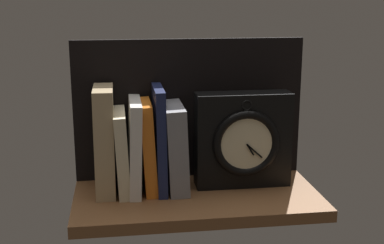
{
  "coord_description": "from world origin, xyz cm",
  "views": [
    {
      "loc": [
        -16.35,
        -105.31,
        42.94
      ],
      "look_at": [
        -0.49,
        4.52,
        15.06
      ],
      "focal_mm": 49.03,
      "sensor_mm": 36.0,
      "label": 1
    }
  ],
  "objects_px": {
    "book_tan_shortstories": "(105,141)",
    "book_cream_twain": "(122,152)",
    "book_white_catcher": "(135,146)",
    "book_orange_pandolfini": "(148,146)",
    "book_navy_bierce": "(160,139)",
    "framed_clock": "(243,140)",
    "book_gray_chess": "(175,147)"
  },
  "relations": [
    {
      "from": "book_tan_shortstories",
      "to": "book_cream_twain",
      "type": "distance_m",
      "value": 0.04
    },
    {
      "from": "book_tan_shortstories",
      "to": "book_white_catcher",
      "type": "distance_m",
      "value": 0.07
    },
    {
      "from": "book_white_catcher",
      "to": "book_orange_pandolfini",
      "type": "height_order",
      "value": "book_white_catcher"
    },
    {
      "from": "book_white_catcher",
      "to": "book_cream_twain",
      "type": "bearing_deg",
      "value": 180.0
    },
    {
      "from": "book_cream_twain",
      "to": "book_white_catcher",
      "type": "relative_size",
      "value": 0.89
    },
    {
      "from": "book_tan_shortstories",
      "to": "book_cream_twain",
      "type": "relative_size",
      "value": 1.29
    },
    {
      "from": "book_white_catcher",
      "to": "book_navy_bierce",
      "type": "xyz_separation_m",
      "value": [
        0.05,
        0.0,
        0.01
      ]
    },
    {
      "from": "book_cream_twain",
      "to": "book_white_catcher",
      "type": "xyz_separation_m",
      "value": [
        0.03,
        0.0,
        0.01
      ]
    },
    {
      "from": "book_cream_twain",
      "to": "framed_clock",
      "type": "xyz_separation_m",
      "value": [
        0.27,
        -0.01,
        0.02
      ]
    },
    {
      "from": "book_cream_twain",
      "to": "book_orange_pandolfini",
      "type": "xyz_separation_m",
      "value": [
        0.06,
        0.0,
        0.01
      ]
    },
    {
      "from": "book_cream_twain",
      "to": "book_orange_pandolfini",
      "type": "bearing_deg",
      "value": 0.0
    },
    {
      "from": "book_tan_shortstories",
      "to": "framed_clock",
      "type": "xyz_separation_m",
      "value": [
        0.3,
        -0.01,
        -0.01
      ]
    },
    {
      "from": "book_gray_chess",
      "to": "framed_clock",
      "type": "xyz_separation_m",
      "value": [
        0.15,
        -0.01,
        0.01
      ]
    },
    {
      "from": "book_white_catcher",
      "to": "book_orange_pandolfini",
      "type": "bearing_deg",
      "value": 0.0
    },
    {
      "from": "book_tan_shortstories",
      "to": "book_cream_twain",
      "type": "height_order",
      "value": "book_tan_shortstories"
    },
    {
      "from": "book_cream_twain",
      "to": "book_navy_bierce",
      "type": "bearing_deg",
      "value": 0.0
    },
    {
      "from": "book_cream_twain",
      "to": "book_navy_bierce",
      "type": "xyz_separation_m",
      "value": [
        0.08,
        0.0,
        0.02
      ]
    },
    {
      "from": "book_cream_twain",
      "to": "book_white_catcher",
      "type": "bearing_deg",
      "value": 0.0
    },
    {
      "from": "book_tan_shortstories",
      "to": "book_white_catcher",
      "type": "height_order",
      "value": "book_tan_shortstories"
    },
    {
      "from": "book_navy_bierce",
      "to": "book_gray_chess",
      "type": "height_order",
      "value": "book_navy_bierce"
    },
    {
      "from": "book_cream_twain",
      "to": "book_white_catcher",
      "type": "height_order",
      "value": "book_white_catcher"
    },
    {
      "from": "book_orange_pandolfini",
      "to": "book_navy_bierce",
      "type": "relative_size",
      "value": 0.87
    },
    {
      "from": "book_cream_twain",
      "to": "book_tan_shortstories",
      "type": "bearing_deg",
      "value": 180.0
    },
    {
      "from": "book_orange_pandolfini",
      "to": "book_gray_chess",
      "type": "xyz_separation_m",
      "value": [
        0.06,
        0.0,
        -0.0
      ]
    },
    {
      "from": "book_tan_shortstories",
      "to": "book_white_catcher",
      "type": "xyz_separation_m",
      "value": [
        0.06,
        0.0,
        -0.01
      ]
    },
    {
      "from": "book_orange_pandolfini",
      "to": "framed_clock",
      "type": "distance_m",
      "value": 0.21
    },
    {
      "from": "book_orange_pandolfini",
      "to": "framed_clock",
      "type": "height_order",
      "value": "framed_clock"
    },
    {
      "from": "book_cream_twain",
      "to": "book_gray_chess",
      "type": "relative_size",
      "value": 0.95
    },
    {
      "from": "framed_clock",
      "to": "book_orange_pandolfini",
      "type": "bearing_deg",
      "value": 178.62
    },
    {
      "from": "book_tan_shortstories",
      "to": "book_navy_bierce",
      "type": "height_order",
      "value": "book_tan_shortstories"
    },
    {
      "from": "book_tan_shortstories",
      "to": "book_navy_bierce",
      "type": "bearing_deg",
      "value": 0.0
    },
    {
      "from": "book_tan_shortstories",
      "to": "book_navy_bierce",
      "type": "xyz_separation_m",
      "value": [
        0.12,
        0.0,
        -0.0
      ]
    }
  ]
}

